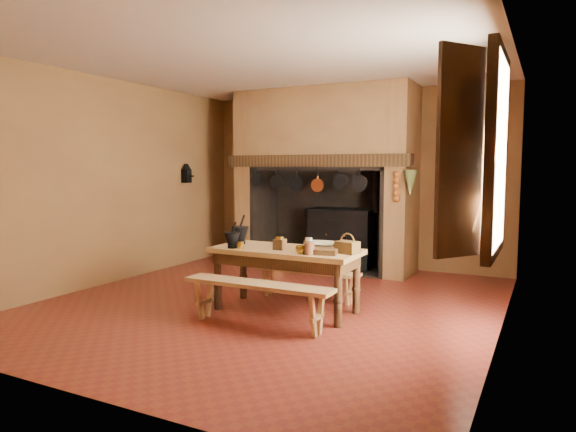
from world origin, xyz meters
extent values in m
plane|color=maroon|center=(0.00, 0.00, 0.00)|extent=(5.50, 5.50, 0.00)
plane|color=silver|center=(0.00, 0.00, 2.80)|extent=(5.50, 5.50, 0.00)
cube|color=olive|center=(0.00, 2.75, 1.40)|extent=(5.00, 0.02, 2.80)
cube|color=olive|center=(-2.50, 0.00, 1.40)|extent=(0.02, 5.50, 2.80)
cube|color=olive|center=(2.50, 0.00, 1.40)|extent=(0.02, 5.50, 2.80)
cube|color=olive|center=(0.00, -2.75, 1.40)|extent=(5.00, 0.02, 2.80)
cube|color=olive|center=(-1.55, 2.30, 1.40)|extent=(0.30, 0.90, 2.80)
cube|color=olive|center=(0.95, 2.30, 1.40)|extent=(0.30, 0.90, 2.80)
cube|color=olive|center=(-0.30, 2.30, 2.20)|extent=(2.20, 0.90, 1.20)
cube|color=black|center=(-0.30, 1.90, 1.69)|extent=(2.95, 0.22, 0.18)
cube|color=black|center=(-0.30, 2.72, 0.80)|extent=(2.20, 0.06, 1.60)
cube|color=black|center=(-0.30, 2.30, 0.01)|extent=(2.20, 0.90, 0.02)
cube|color=black|center=(-0.05, 2.45, 0.45)|extent=(1.00, 0.50, 0.90)
cube|color=black|center=(-0.05, 2.43, 0.92)|extent=(1.04, 0.54, 0.04)
cube|color=black|center=(-0.05, 2.19, 0.55)|extent=(0.35, 0.02, 0.45)
cylinder|color=black|center=(0.50, 2.45, 1.25)|extent=(0.10, 0.10, 0.70)
cylinder|color=gold|center=(-0.20, 2.17, 0.55)|extent=(0.03, 0.03, 0.03)
cylinder|color=gold|center=(0.10, 2.17, 0.55)|extent=(0.03, 0.03, 0.03)
cylinder|color=gold|center=(-1.05, 2.30, 0.10)|extent=(0.40, 0.40, 0.20)
cylinder|color=gold|center=(-1.00, 2.05, 0.09)|extent=(0.34, 0.34, 0.18)
cube|color=black|center=(-1.25, 2.40, 0.08)|extent=(0.18, 0.18, 0.16)
cone|color=#505A2A|center=(1.18, 1.79, 1.38)|extent=(0.20, 0.20, 0.35)
cube|color=white|center=(2.48, -0.40, 1.70)|extent=(0.02, 1.00, 1.60)
cube|color=#362311|center=(2.45, -0.40, 2.54)|extent=(0.08, 1.16, 0.08)
cube|color=#362311|center=(2.45, -0.40, 0.86)|extent=(0.08, 1.16, 0.08)
cube|color=#362311|center=(2.25, -1.08, 1.70)|extent=(0.29, 0.39, 1.60)
cube|color=#362311|center=(2.25, 0.28, 1.70)|extent=(0.29, 0.39, 1.60)
cube|color=black|center=(-2.42, 1.55, 1.45)|extent=(0.12, 0.12, 0.22)
cone|color=black|center=(-2.42, 1.55, 1.60)|extent=(0.16, 0.16, 0.10)
cylinder|color=black|center=(-2.33, 1.55, 1.45)|extent=(0.12, 0.02, 0.02)
cube|color=tan|center=(0.32, -0.22, 0.68)|extent=(1.62, 0.72, 0.05)
cube|color=#362311|center=(0.32, -0.22, 0.59)|extent=(1.52, 0.61, 0.13)
cylinder|color=#362311|center=(-0.40, -0.49, 0.32)|extent=(0.08, 0.08, 0.65)
cylinder|color=#362311|center=(1.04, -0.49, 0.32)|extent=(0.08, 0.08, 0.65)
cylinder|color=#362311|center=(-0.40, 0.05, 0.32)|extent=(0.08, 0.08, 0.65)
cylinder|color=#362311|center=(1.04, 0.05, 0.32)|extent=(0.08, 0.08, 0.65)
cube|color=tan|center=(0.32, -0.84, 0.43)|extent=(1.59, 0.28, 0.04)
cube|color=tan|center=(0.32, 0.33, 0.35)|extent=(1.31, 0.23, 0.03)
cylinder|color=black|center=(-0.31, -0.16, 0.72)|extent=(0.12, 0.12, 0.04)
cone|color=black|center=(-0.31, -0.16, 0.82)|extent=(0.20, 0.20, 0.17)
cylinder|color=black|center=(-0.28, -0.16, 0.96)|extent=(0.08, 0.04, 0.16)
cylinder|color=black|center=(-0.21, -0.47, 0.72)|extent=(0.10, 0.10, 0.03)
cone|color=black|center=(-0.21, -0.47, 0.81)|extent=(0.17, 0.17, 0.14)
cylinder|color=black|center=(-0.19, -0.47, 0.93)|extent=(0.07, 0.03, 0.14)
cube|color=#362311|center=(0.30, -0.32, 0.76)|extent=(0.12, 0.12, 0.12)
cylinder|color=gold|center=(0.30, -0.32, 0.83)|extent=(0.09, 0.09, 0.03)
cylinder|color=black|center=(0.35, -0.32, 0.87)|extent=(0.10, 0.02, 0.03)
cylinder|color=gold|center=(-0.10, -0.48, 0.75)|extent=(0.08, 0.08, 0.08)
cylinder|color=gold|center=(0.52, -0.09, 0.75)|extent=(0.10, 0.10, 0.09)
imported|color=#B8B28D|center=(0.68, -0.12, 0.74)|extent=(0.37, 0.37, 0.08)
cylinder|color=#52301E|center=(0.72, -0.47, 0.77)|extent=(0.13, 0.13, 0.13)
cylinder|color=beige|center=(0.58, -0.19, 0.77)|extent=(0.09, 0.09, 0.13)
cube|color=#4A3316|center=(1.03, -0.22, 0.77)|extent=(0.25, 0.21, 0.12)
torus|color=#4A3316|center=(1.03, -0.22, 0.83)|extent=(0.18, 0.06, 0.18)
cube|color=#362311|center=(0.80, -0.37, 0.73)|extent=(0.37, 0.30, 0.06)
imported|color=gold|center=(0.63, -0.48, 0.75)|extent=(0.14, 0.14, 0.09)
camera|label=1|loc=(2.87, -5.16, 1.59)|focal=32.00mm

